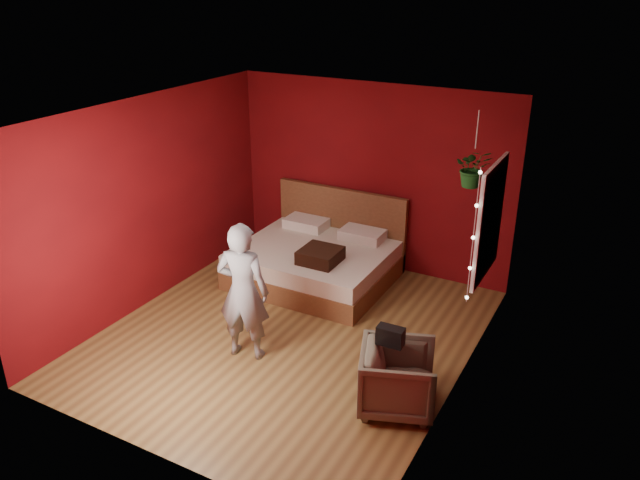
% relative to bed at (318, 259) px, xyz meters
% --- Properties ---
extents(floor, '(4.50, 4.50, 0.00)m').
position_rel_bed_xyz_m(floor, '(0.41, -1.45, -0.28)').
color(floor, olive).
rests_on(floor, ground).
extents(room_walls, '(4.04, 4.54, 2.62)m').
position_rel_bed_xyz_m(room_walls, '(0.41, -1.45, 1.39)').
color(room_walls, maroon).
rests_on(room_walls, ground).
extents(window, '(0.05, 0.97, 1.27)m').
position_rel_bed_xyz_m(window, '(2.37, -0.55, 1.22)').
color(window, white).
rests_on(window, room_walls).
extents(fairy_lights, '(0.04, 0.04, 1.45)m').
position_rel_bed_xyz_m(fairy_lights, '(2.35, -1.07, 1.22)').
color(fairy_lights, silver).
rests_on(fairy_lights, room_walls).
extents(bed, '(1.99, 1.69, 1.09)m').
position_rel_bed_xyz_m(bed, '(0.00, 0.00, 0.00)').
color(bed, brown).
rests_on(bed, ground).
extents(person, '(0.64, 0.50, 1.57)m').
position_rel_bed_xyz_m(person, '(0.20, -2.01, 0.50)').
color(person, gray).
rests_on(person, ground).
extents(armchair, '(0.92, 0.91, 0.66)m').
position_rel_bed_xyz_m(armchair, '(2.01, -2.06, 0.05)').
color(armchair, '#696553').
rests_on(armchair, ground).
extents(handbag, '(0.26, 0.14, 0.19)m').
position_rel_bed_xyz_m(handbag, '(1.90, -2.03, 0.47)').
color(handbag, black).
rests_on(handbag, armchair).
extents(throw_pillow, '(0.49, 0.49, 0.17)m').
position_rel_bed_xyz_m(throw_pillow, '(0.28, -0.44, 0.30)').
color(throw_pillow, black).
rests_on(throw_pillow, bed).
extents(hanging_plant, '(0.48, 0.45, 0.84)m').
position_rel_bed_xyz_m(hanging_plant, '(2.09, -0.31, 1.69)').
color(hanging_plant, silver).
rests_on(hanging_plant, room_walls).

